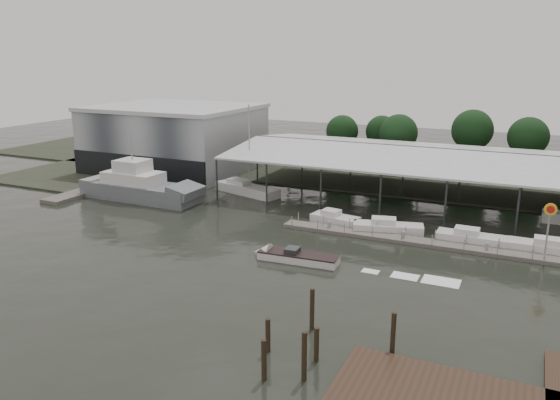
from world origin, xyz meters
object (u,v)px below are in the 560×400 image
at_px(shell_fuel_sign, 549,221).
at_px(white_sailboat, 246,189).
at_px(grey_trawler, 141,187).
at_px(speedboat_underway, 292,256).

relative_size(shell_fuel_sign, white_sailboat, 0.45).
bearing_deg(grey_trawler, speedboat_underway, -23.00).
relative_size(grey_trawler, white_sailboat, 1.39).
bearing_deg(grey_trawler, shell_fuel_sign, -1.88).
xyz_separation_m(shell_fuel_sign, speedboat_underway, (-21.19, -9.61, -3.53)).
bearing_deg(speedboat_underway, white_sailboat, -55.82).
bearing_deg(grey_trawler, white_sailboat, 37.84).
height_order(grey_trawler, white_sailboat, white_sailboat).
bearing_deg(white_sailboat, speedboat_underway, -35.65).
xyz_separation_m(shell_fuel_sign, grey_trawler, (-48.01, 2.17, -2.35)).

